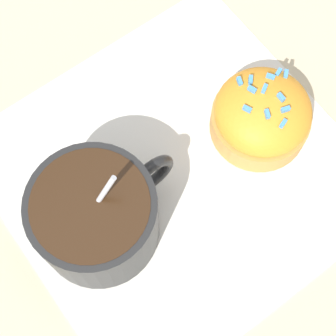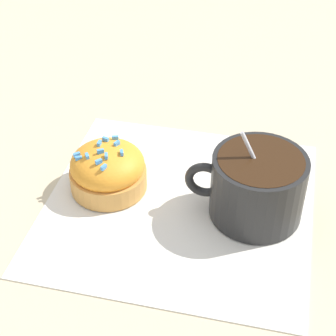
# 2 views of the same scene
# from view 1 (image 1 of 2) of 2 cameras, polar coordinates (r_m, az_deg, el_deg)

# --- Properties ---
(ground_plane) EXTENTS (3.00, 3.00, 0.00)m
(ground_plane) POSITION_cam_1_polar(r_m,az_deg,el_deg) (0.48, 0.86, -0.43)
(ground_plane) COLOR #C6B793
(paper_napkin) EXTENTS (0.29, 0.29, 0.00)m
(paper_napkin) POSITION_cam_1_polar(r_m,az_deg,el_deg) (0.48, 0.86, -0.37)
(paper_napkin) COLOR white
(paper_napkin) RESTS_ON ground_plane
(coffee_cup) EXTENTS (0.12, 0.10, 0.10)m
(coffee_cup) POSITION_cam_1_polar(r_m,az_deg,el_deg) (0.43, -7.31, -4.81)
(coffee_cup) COLOR black
(coffee_cup) RESTS_ON paper_napkin
(frosted_pastry) EXTENTS (0.08, 0.08, 0.06)m
(frosted_pastry) POSITION_cam_1_polar(r_m,az_deg,el_deg) (0.47, 9.50, 5.30)
(frosted_pastry) COLOR #D19347
(frosted_pastry) RESTS_ON paper_napkin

